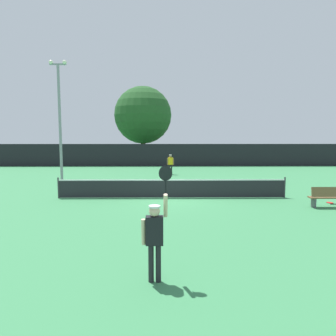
# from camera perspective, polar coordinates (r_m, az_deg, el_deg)

# --- Properties ---
(ground_plane) EXTENTS (120.00, 120.00, 0.00)m
(ground_plane) POSITION_cam_1_polar(r_m,az_deg,el_deg) (16.16, 0.73, -5.46)
(ground_plane) COLOR #387F4C
(tennis_net) EXTENTS (11.69, 0.08, 1.07)m
(tennis_net) POSITION_cam_1_polar(r_m,az_deg,el_deg) (16.07, 0.73, -3.67)
(tennis_net) COLOR #232328
(tennis_net) RESTS_ON ground
(perimeter_fence) EXTENTS (37.56, 0.12, 2.30)m
(perimeter_fence) POSITION_cam_1_polar(r_m,az_deg,el_deg) (32.50, 0.02, 2.38)
(perimeter_fence) COLOR black
(perimeter_fence) RESTS_ON ground
(player_serving) EXTENTS (0.68, 0.40, 2.56)m
(player_serving) POSITION_cam_1_polar(r_m,az_deg,el_deg) (6.94, -2.37, -11.46)
(player_serving) COLOR black
(player_serving) RESTS_ON ground
(player_receiving) EXTENTS (0.57, 0.24, 1.62)m
(player_receiving) POSITION_cam_1_polar(r_m,az_deg,el_deg) (25.59, 0.45, 1.03)
(player_receiving) COLOR yellow
(player_receiving) RESTS_ON ground
(tennis_ball) EXTENTS (0.07, 0.07, 0.07)m
(tennis_ball) POSITION_cam_1_polar(r_m,az_deg,el_deg) (19.68, -6.93, -3.33)
(tennis_ball) COLOR #CCE033
(tennis_ball) RESTS_ON ground
(spare_racket) EXTENTS (0.28, 0.52, 0.04)m
(spare_racket) POSITION_cam_1_polar(r_m,az_deg,el_deg) (16.81, 27.41, -5.63)
(spare_racket) COLOR black
(spare_racket) RESTS_ON ground
(courtside_bench) EXTENTS (1.80, 0.44, 0.95)m
(courtside_bench) POSITION_cam_1_polar(r_m,az_deg,el_deg) (15.70, 27.41, -4.71)
(courtside_bench) COLOR brown
(courtside_bench) RESTS_ON ground
(light_pole) EXTENTS (1.18, 0.28, 8.14)m
(light_pole) POSITION_cam_1_polar(r_m,az_deg,el_deg) (22.50, -19.13, 9.30)
(light_pole) COLOR gray
(light_pole) RESTS_ON ground
(large_tree) EXTENTS (6.89, 6.89, 9.05)m
(large_tree) POSITION_cam_1_polar(r_m,az_deg,el_deg) (38.46, -4.59, 9.55)
(large_tree) COLOR brown
(large_tree) RESTS_ON ground
(parked_car_near) EXTENTS (2.33, 4.38, 1.69)m
(parked_car_near) POSITION_cam_1_polar(r_m,az_deg,el_deg) (40.07, 3.22, 2.53)
(parked_car_near) COLOR red
(parked_car_near) RESTS_ON ground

